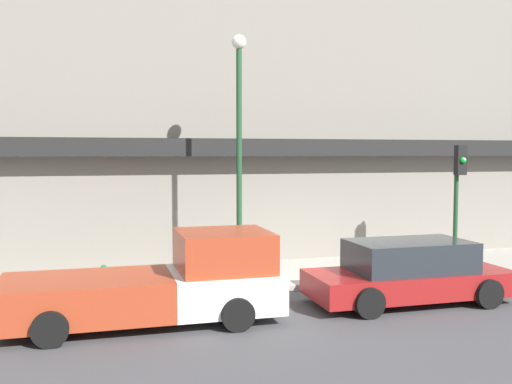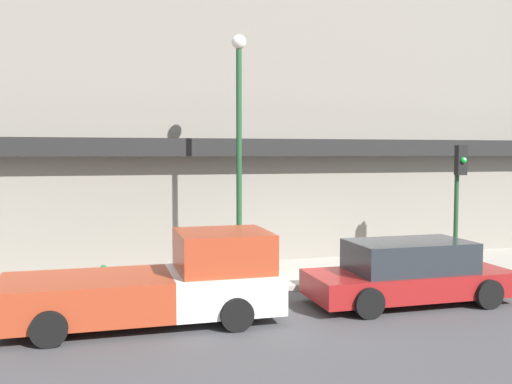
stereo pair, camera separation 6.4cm
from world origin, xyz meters
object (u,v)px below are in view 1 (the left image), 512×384
(parked_car, at_px, (409,273))
(street_lamp, at_px, (239,131))
(traffic_light, at_px, (458,184))
(fire_hydrant, at_px, (104,280))
(pickup_truck, at_px, (163,284))

(parked_car, distance_m, street_lamp, 5.26)
(parked_car, relative_size, traffic_light, 1.34)
(traffic_light, bearing_deg, fire_hydrant, -179.38)
(parked_car, relative_size, street_lamp, 0.75)
(pickup_truck, distance_m, fire_hydrant, 2.36)
(fire_hydrant, bearing_deg, pickup_truck, -61.73)
(pickup_truck, xyz_separation_m, traffic_light, (8.21, 2.17, 1.74))
(pickup_truck, relative_size, parked_car, 1.18)
(traffic_light, bearing_deg, street_lamp, 176.55)
(fire_hydrant, height_order, street_lamp, street_lamp)
(pickup_truck, bearing_deg, street_lamp, 46.94)
(street_lamp, bearing_deg, traffic_light, -3.45)
(parked_car, height_order, traffic_light, traffic_light)
(pickup_truck, distance_m, traffic_light, 8.67)
(pickup_truck, height_order, traffic_light, traffic_light)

